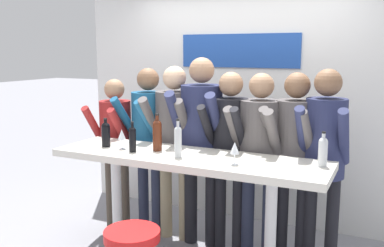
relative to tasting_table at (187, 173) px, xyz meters
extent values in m
cube|color=silver|center=(0.00, 1.43, 0.51)|extent=(3.92, 0.10, 2.77)
cube|color=#1E479E|center=(-0.05, 1.37, 1.01)|extent=(1.34, 0.02, 0.36)
cube|color=silver|center=(0.00, 0.00, 0.13)|extent=(2.32, 0.63, 0.06)
cylinder|color=silver|center=(-0.72, 0.00, -0.37)|extent=(0.09, 0.09, 0.98)
cylinder|color=silver|center=(0.72, 0.00, -0.37)|extent=(0.09, 0.09, 0.98)
cylinder|color=red|center=(-0.05, -0.75, -0.25)|extent=(0.39, 0.39, 0.07)
cylinder|color=#473D33|center=(-1.18, 0.53, -0.49)|extent=(0.10, 0.10, 0.77)
cylinder|color=#473D33|center=(-1.00, 0.53, -0.49)|extent=(0.10, 0.10, 0.77)
cylinder|color=maroon|center=(-1.09, 0.53, 0.19)|extent=(0.33, 0.33, 0.61)
sphere|color=#9E7556|center=(-1.09, 0.53, 0.62)|extent=(0.21, 0.21, 0.21)
cylinder|color=maroon|center=(-1.24, 0.38, 0.24)|extent=(0.08, 0.36, 0.47)
cylinder|color=maroon|center=(-0.94, 0.39, 0.24)|extent=(0.08, 0.36, 0.47)
cylinder|color=#23283D|center=(-0.81, 0.61, -0.47)|extent=(0.11, 0.11, 0.82)
cylinder|color=#23283D|center=(-0.63, 0.57, -0.47)|extent=(0.11, 0.11, 0.82)
cylinder|color=#19517A|center=(-0.72, 0.59, 0.27)|extent=(0.40, 0.40, 0.65)
sphere|color=brown|center=(-0.72, 0.59, 0.73)|extent=(0.22, 0.22, 0.22)
cylinder|color=#19517A|center=(-0.91, 0.47, 0.32)|extent=(0.16, 0.39, 0.50)
cylinder|color=#19517A|center=(-0.59, 0.40, 0.32)|extent=(0.16, 0.39, 0.50)
cylinder|color=gray|center=(-0.52, 0.56, -0.46)|extent=(0.12, 0.12, 0.84)
cylinder|color=gray|center=(-0.31, 0.58, -0.46)|extent=(0.12, 0.12, 0.84)
cylinder|color=#514C4C|center=(-0.41, 0.57, 0.29)|extent=(0.40, 0.40, 0.66)
sphere|color=#D6AD89|center=(-0.41, 0.57, 0.75)|extent=(0.23, 0.23, 0.23)
cylinder|color=#514C4C|center=(-0.58, 0.40, 0.34)|extent=(0.11, 0.40, 0.51)
cylinder|color=#514C4C|center=(-0.23, 0.42, 0.34)|extent=(0.11, 0.40, 0.51)
cylinder|color=black|center=(-0.23, 0.55, -0.44)|extent=(0.13, 0.13, 0.88)
cylinder|color=black|center=(-0.01, 0.57, -0.44)|extent=(0.13, 0.13, 0.88)
cylinder|color=#23284C|center=(-0.12, 0.56, 0.34)|extent=(0.43, 0.43, 0.69)
sphere|color=#9E7556|center=(-0.12, 0.56, 0.83)|extent=(0.24, 0.24, 0.24)
cylinder|color=#23284C|center=(-0.29, 0.37, 0.39)|extent=(0.13, 0.42, 0.54)
cylinder|color=#23284C|center=(0.08, 0.41, 0.39)|extent=(0.13, 0.42, 0.54)
cylinder|color=black|center=(0.09, 0.54, -0.47)|extent=(0.10, 0.10, 0.82)
cylinder|color=black|center=(0.26, 0.54, -0.47)|extent=(0.10, 0.10, 0.82)
cylinder|color=black|center=(0.18, 0.54, 0.26)|extent=(0.32, 0.32, 0.65)
sphere|color=#9E7556|center=(0.18, 0.54, 0.71)|extent=(0.22, 0.22, 0.22)
cylinder|color=black|center=(0.02, 0.38, 0.31)|extent=(0.08, 0.38, 0.49)
cylinder|color=black|center=(0.33, 0.38, 0.31)|extent=(0.08, 0.38, 0.49)
cylinder|color=#23283D|center=(0.36, 0.54, -0.47)|extent=(0.12, 0.12, 0.81)
cylinder|color=#23283D|center=(0.56, 0.52, -0.47)|extent=(0.12, 0.12, 0.81)
cylinder|color=#514C4C|center=(0.46, 0.53, 0.26)|extent=(0.39, 0.39, 0.64)
sphere|color=#9E7556|center=(0.46, 0.53, 0.71)|extent=(0.22, 0.22, 0.22)
cylinder|color=#514C4C|center=(0.28, 0.39, 0.30)|extent=(0.11, 0.39, 0.50)
cylinder|color=#514C4C|center=(0.62, 0.36, 0.30)|extent=(0.11, 0.39, 0.50)
cylinder|color=black|center=(0.66, 0.60, -0.47)|extent=(0.11, 0.11, 0.82)
cylinder|color=black|center=(0.85, 0.58, -0.47)|extent=(0.11, 0.11, 0.82)
cylinder|color=#514C4C|center=(0.76, 0.59, 0.26)|extent=(0.39, 0.39, 0.65)
sphere|color=brown|center=(0.76, 0.59, 0.72)|extent=(0.22, 0.22, 0.22)
cylinder|color=#514C4C|center=(0.57, 0.46, 0.31)|extent=(0.14, 0.39, 0.50)
cylinder|color=#514C4C|center=(0.90, 0.41, 0.31)|extent=(0.14, 0.39, 0.50)
cylinder|color=black|center=(0.92, 0.55, -0.46)|extent=(0.11, 0.11, 0.84)
cylinder|color=black|center=(1.11, 0.55, -0.46)|extent=(0.11, 0.11, 0.84)
cylinder|color=#23284C|center=(1.01, 0.55, 0.29)|extent=(0.34, 0.34, 0.66)
sphere|color=brown|center=(1.01, 0.55, 0.75)|extent=(0.23, 0.23, 0.23)
cylinder|color=#23284C|center=(0.85, 0.39, 0.34)|extent=(0.08, 0.39, 0.51)
cylinder|color=#23284C|center=(1.18, 0.39, 0.34)|extent=(0.08, 0.39, 0.51)
cylinder|color=black|center=(-0.80, -0.02, 0.25)|extent=(0.08, 0.08, 0.18)
sphere|color=black|center=(-0.80, -0.02, 0.34)|extent=(0.08, 0.08, 0.08)
cylinder|color=black|center=(-0.80, -0.02, 0.37)|extent=(0.03, 0.03, 0.06)
cylinder|color=black|center=(-0.80, -0.02, 0.41)|extent=(0.03, 0.03, 0.01)
cylinder|color=black|center=(-0.47, -0.10, 0.25)|extent=(0.06, 0.06, 0.18)
sphere|color=black|center=(-0.47, -0.10, 0.34)|extent=(0.06, 0.06, 0.06)
cylinder|color=black|center=(-0.47, -0.10, 0.37)|extent=(0.02, 0.02, 0.07)
cylinder|color=black|center=(-0.47, -0.10, 0.41)|extent=(0.03, 0.03, 0.01)
cylinder|color=#B7BCC1|center=(1.06, 0.12, 0.25)|extent=(0.07, 0.07, 0.19)
sphere|color=#B7BCC1|center=(1.06, 0.12, 0.34)|extent=(0.07, 0.07, 0.07)
cylinder|color=#B7BCC1|center=(1.06, 0.12, 0.38)|extent=(0.03, 0.03, 0.07)
cylinder|color=black|center=(1.06, 0.12, 0.42)|extent=(0.03, 0.03, 0.01)
cylinder|color=#4C1E0F|center=(-0.30, 0.04, 0.27)|extent=(0.08, 0.08, 0.23)
sphere|color=#4C1E0F|center=(-0.30, 0.04, 0.38)|extent=(0.08, 0.08, 0.08)
cylinder|color=#4C1E0F|center=(-0.30, 0.04, 0.42)|extent=(0.03, 0.03, 0.08)
cylinder|color=black|center=(-0.30, 0.04, 0.47)|extent=(0.03, 0.03, 0.02)
cylinder|color=#B7BCC1|center=(-0.03, -0.10, 0.27)|extent=(0.06, 0.06, 0.22)
sphere|color=#B7BCC1|center=(-0.03, -0.10, 0.38)|extent=(0.06, 0.06, 0.06)
cylinder|color=#B7BCC1|center=(-0.03, -0.10, 0.42)|extent=(0.02, 0.02, 0.08)
cylinder|color=black|center=(-0.03, -0.10, 0.46)|extent=(0.03, 0.03, 0.02)
cylinder|color=silver|center=(0.46, -0.12, 0.16)|extent=(0.06, 0.06, 0.01)
cylinder|color=silver|center=(0.46, -0.12, 0.20)|extent=(0.01, 0.01, 0.08)
cone|color=silver|center=(0.46, -0.12, 0.29)|extent=(0.07, 0.07, 0.09)
cylinder|color=silver|center=(-0.61, -0.05, 0.16)|extent=(0.06, 0.06, 0.01)
cylinder|color=silver|center=(-0.61, -0.05, 0.20)|extent=(0.01, 0.01, 0.08)
cone|color=silver|center=(-0.61, -0.05, 0.29)|extent=(0.07, 0.07, 0.09)
camera|label=1|loc=(1.51, -3.08, 1.01)|focal=40.00mm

